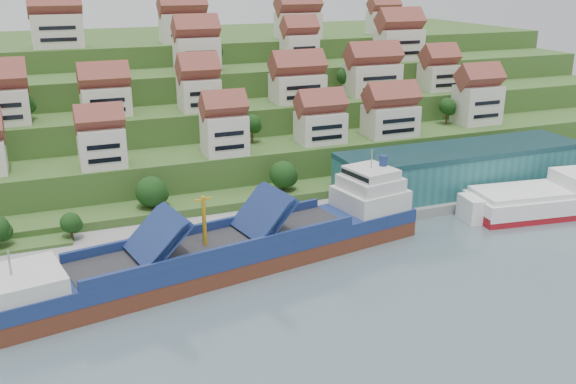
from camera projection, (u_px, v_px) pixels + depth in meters
name	position (u px, v px, depth m)	size (l,w,h in m)	color
ground	(280.00, 260.00, 119.48)	(300.00, 300.00, 0.00)	slate
quay	(341.00, 213.00, 139.31)	(180.00, 14.00, 2.20)	gray
hillside	(165.00, 103.00, 206.90)	(260.00, 128.00, 31.00)	#2D4C1E
hillside_village	(207.00, 80.00, 165.81)	(156.98, 62.45, 28.99)	silver
hillside_trees	(193.00, 125.00, 151.16)	(140.90, 61.85, 30.99)	#194115
warehouse	(461.00, 168.00, 150.30)	(60.00, 15.00, 10.00)	#266568
flagpole	(345.00, 197.00, 132.37)	(1.28, 0.16, 8.00)	gray
cargo_ship	(238.00, 250.00, 115.69)	(80.13, 26.11, 17.58)	#5C2C1C
second_ship	(546.00, 200.00, 141.84)	(34.64, 16.39, 9.68)	maroon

